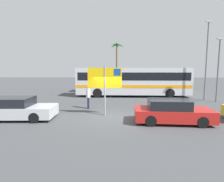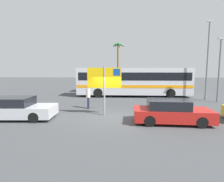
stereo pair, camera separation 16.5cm
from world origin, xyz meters
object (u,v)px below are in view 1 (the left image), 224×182
at_px(bus_front_coach, 133,80).
at_px(car_red, 172,112).
at_px(bus_rear_coach, 132,79).
at_px(ferry_sign, 105,80).
at_px(car_silver, 15,109).
at_px(pedestrian_near_sign, 88,95).

height_order(bus_front_coach, car_red, bus_front_coach).
height_order(bus_rear_coach, car_red, bus_rear_coach).
distance_m(ferry_sign, car_red, 4.46).
xyz_separation_m(bus_front_coach, bus_rear_coach, (0.15, 3.79, 0.00)).
relative_size(bus_rear_coach, car_red, 2.89).
bearing_deg(ferry_sign, bus_rear_coach, 78.62).
height_order(bus_front_coach, car_silver, bus_front_coach).
bearing_deg(car_red, car_silver, -179.61).
bearing_deg(pedestrian_near_sign, car_red, -52.14).
distance_m(bus_rear_coach, car_red, 14.06).
xyz_separation_m(ferry_sign, car_red, (3.83, -1.54, -1.69)).
xyz_separation_m(car_red, pedestrian_near_sign, (-5.31, 3.53, 0.42)).
xyz_separation_m(bus_front_coach, car_silver, (-7.78, -9.77, -1.15)).
bearing_deg(car_silver, bus_rear_coach, 56.58).
relative_size(bus_rear_coach, ferry_sign, 3.87).
distance_m(bus_front_coach, pedestrian_near_sign, 7.73).
bearing_deg(car_red, bus_rear_coach, 98.09).
relative_size(bus_front_coach, pedestrian_near_sign, 6.97).
bearing_deg(ferry_sign, bus_front_coach, 74.69).
height_order(car_silver, pedestrian_near_sign, pedestrian_near_sign).
height_order(car_silver, car_red, same).
bearing_deg(car_red, bus_front_coach, 100.87).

